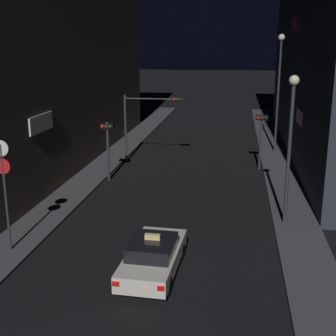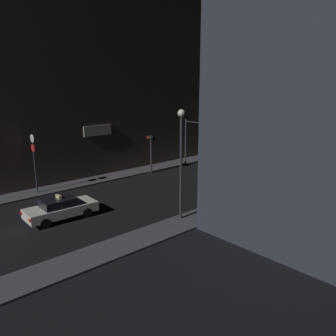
# 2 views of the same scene
# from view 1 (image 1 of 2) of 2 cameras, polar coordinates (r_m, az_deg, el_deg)

# --- Properties ---
(sidewalk_left) EXTENTS (2.11, 54.49, 0.12)m
(sidewalk_left) POSITION_cam_1_polar(r_m,az_deg,el_deg) (35.06, -6.66, 1.60)
(sidewalk_left) COLOR #424247
(sidewalk_left) RESTS_ON ground_plane
(sidewalk_right) EXTENTS (2.11, 54.49, 0.12)m
(sidewalk_right) POSITION_cam_1_polar(r_m,az_deg,el_deg) (33.99, 13.36, 0.86)
(sidewalk_right) COLOR #424247
(sidewalk_right) RESTS_ON ground_plane
(taxi) EXTENTS (1.99, 4.52, 1.62)m
(taxi) POSITION_cam_1_polar(r_m,az_deg,el_deg) (17.00, -1.87, -10.95)
(taxi) COLOR silver
(taxi) RESTS_ON ground_plane
(traffic_light_overhead) EXTENTS (4.25, 0.42, 4.85)m
(traffic_light_overhead) POSITION_cam_1_polar(r_m,az_deg,el_deg) (32.10, -2.47, 6.79)
(traffic_light_overhead) COLOR #2D2D33
(traffic_light_overhead) RESTS_ON ground_plane
(traffic_light_left_kerb) EXTENTS (0.80, 0.42, 3.68)m
(traffic_light_left_kerb) POSITION_cam_1_polar(r_m,az_deg,el_deg) (28.23, -7.59, 3.63)
(traffic_light_left_kerb) COLOR #2D2D33
(traffic_light_left_kerb) RESTS_ON ground_plane
(traffic_light_right_kerb) EXTENTS (0.80, 0.42, 3.80)m
(traffic_light_right_kerb) POSITION_cam_1_polar(r_m,az_deg,el_deg) (31.14, 11.58, 4.68)
(traffic_light_right_kerb) COLOR #2D2D33
(traffic_light_right_kerb) RESTS_ON ground_plane
(sign_pole_left) EXTENTS (0.63, 0.10, 4.56)m
(sign_pole_left) POSITION_cam_1_polar(r_m,az_deg,el_deg) (19.07, -19.79, -1.93)
(sign_pole_left) COLOR #2D2D33
(sign_pole_left) RESTS_ON sidewalk_left
(street_lamp_near_block) EXTENTS (0.45, 0.45, 6.84)m
(street_lamp_near_block) POSITION_cam_1_polar(r_m,az_deg,el_deg) (21.02, 15.10, 4.62)
(street_lamp_near_block) COLOR #2D2D33
(street_lamp_near_block) RESTS_ON sidewalk_right
(street_lamp_far_block) EXTENTS (0.49, 0.49, 8.87)m
(street_lamp_far_block) POSITION_cam_1_polar(r_m,az_deg,el_deg) (36.00, 13.74, 10.99)
(street_lamp_far_block) COLOR #2D2D33
(street_lamp_far_block) RESTS_ON sidewalk_right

